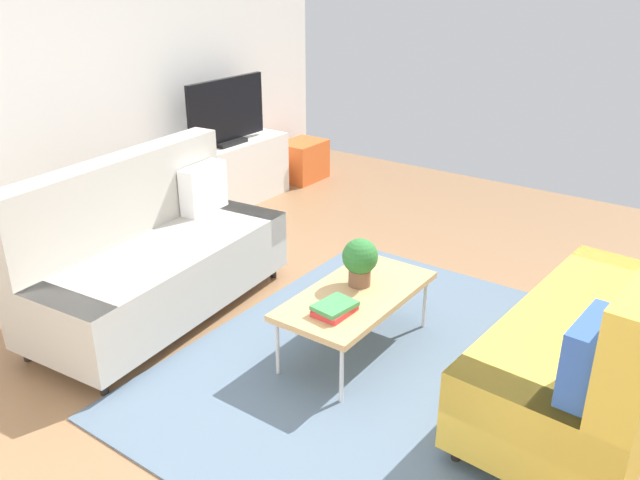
% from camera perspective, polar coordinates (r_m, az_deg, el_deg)
% --- Properties ---
extents(ground_plane, '(7.68, 7.68, 0.00)m').
position_cam_1_polar(ground_plane, '(4.25, 2.51, -9.41)').
color(ground_plane, '#936B47').
extents(wall_far, '(6.40, 0.12, 2.90)m').
position_cam_1_polar(wall_far, '(5.67, -22.23, 13.12)').
color(wall_far, white).
rests_on(wall_far, ground_plane).
extents(area_rug, '(2.90, 2.20, 0.01)m').
position_cam_1_polar(area_rug, '(4.10, 5.11, -10.80)').
color(area_rug, slate).
rests_on(area_rug, ground_plane).
extents(couch_beige, '(1.97, 1.02, 1.10)m').
position_cam_1_polar(couch_beige, '(4.60, -14.59, -1.27)').
color(couch_beige, '#B2ADA3').
rests_on(couch_beige, ground_plane).
extents(couch_green, '(1.95, 0.96, 1.10)m').
position_cam_1_polar(couch_green, '(3.80, 24.22, -8.25)').
color(couch_green, gold).
rests_on(couch_green, ground_plane).
extents(coffee_table, '(1.10, 0.56, 0.42)m').
position_cam_1_polar(coffee_table, '(4.02, 3.23, -4.99)').
color(coffee_table, tan).
rests_on(coffee_table, ground_plane).
extents(tv_console, '(1.40, 0.44, 0.64)m').
position_cam_1_polar(tv_console, '(6.61, -8.07, 5.77)').
color(tv_console, silver).
rests_on(tv_console, ground_plane).
extents(tv, '(1.00, 0.20, 0.64)m').
position_cam_1_polar(tv, '(6.44, -8.26, 11.10)').
color(tv, black).
rests_on(tv, tv_console).
extents(storage_trunk, '(0.52, 0.40, 0.44)m').
position_cam_1_polar(storage_trunk, '(7.38, -1.56, 7.05)').
color(storage_trunk, orange).
rests_on(storage_trunk, ground_plane).
extents(potted_plant, '(0.23, 0.23, 0.31)m').
position_cam_1_polar(potted_plant, '(4.02, 3.56, -1.75)').
color(potted_plant, brown).
rests_on(potted_plant, coffee_table).
extents(table_book_0, '(0.24, 0.19, 0.04)m').
position_cam_1_polar(table_book_0, '(3.77, 1.31, -6.25)').
color(table_book_0, red).
rests_on(table_book_0, coffee_table).
extents(table_book_1, '(0.26, 0.21, 0.03)m').
position_cam_1_polar(table_book_1, '(3.75, 1.31, -5.83)').
color(table_book_1, '#3F8C4C').
rests_on(table_book_1, table_book_0).
extents(vase_0, '(0.08, 0.08, 0.18)m').
position_cam_1_polar(vase_0, '(6.15, -12.36, 8.06)').
color(vase_0, '#B24C4C').
rests_on(vase_0, tv_console).
extents(bottle_0, '(0.05, 0.05, 0.23)m').
position_cam_1_polar(bottle_0, '(6.17, -10.85, 8.50)').
color(bottle_0, red).
rests_on(bottle_0, tv_console).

